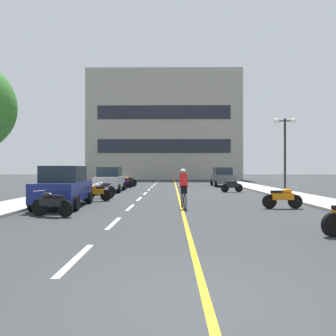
{
  "coord_description": "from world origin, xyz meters",
  "views": [
    {
      "loc": [
        -0.2,
        -4.04,
        1.7
      ],
      "look_at": [
        -0.46,
        20.99,
        1.75
      ],
      "focal_mm": 34.38,
      "sensor_mm": 36.0,
      "label": 1
    }
  ],
  "objects_px": {
    "motorcycle_7": "(232,186)",
    "motorcycle_9": "(124,183)",
    "parked_car_near": "(64,186)",
    "cyclist_rider": "(183,188)",
    "motorcycle_11": "(129,180)",
    "motorcycle_8": "(118,184)",
    "street_lamp_mid": "(285,138)",
    "motorcycle_4": "(95,192)",
    "motorcycle_2": "(52,203)",
    "motorcycle_5": "(100,190)",
    "motorcycle_3": "(283,198)",
    "motorcycle_10": "(128,182)",
    "parked_car_far": "(222,177)",
    "motorcycle_6": "(103,188)",
    "parked_car_mid": "(110,179)"
  },
  "relations": [
    {
      "from": "parked_car_mid",
      "to": "cyclist_rider",
      "type": "height_order",
      "value": "parked_car_mid"
    },
    {
      "from": "parked_car_near",
      "to": "motorcycle_11",
      "type": "xyz_separation_m",
      "value": [
        0.33,
        19.18,
        -0.44
      ]
    },
    {
      "from": "parked_car_mid",
      "to": "motorcycle_9",
      "type": "height_order",
      "value": "parked_car_mid"
    },
    {
      "from": "motorcycle_5",
      "to": "cyclist_rider",
      "type": "relative_size",
      "value": 0.94
    },
    {
      "from": "motorcycle_8",
      "to": "parked_car_far",
      "type": "bearing_deg",
      "value": 27.85
    },
    {
      "from": "parked_car_near",
      "to": "motorcycle_5",
      "type": "distance_m",
      "value": 4.18
    },
    {
      "from": "parked_car_far",
      "to": "motorcycle_4",
      "type": "relative_size",
      "value": 2.48
    },
    {
      "from": "motorcycle_9",
      "to": "cyclist_rider",
      "type": "xyz_separation_m",
      "value": [
        4.74,
        -14.67,
        0.41
      ]
    },
    {
      "from": "parked_car_near",
      "to": "motorcycle_11",
      "type": "distance_m",
      "value": 19.19
    },
    {
      "from": "parked_car_mid",
      "to": "motorcycle_11",
      "type": "bearing_deg",
      "value": 89.37
    },
    {
      "from": "parked_car_near",
      "to": "motorcycle_7",
      "type": "height_order",
      "value": "parked_car_near"
    },
    {
      "from": "parked_car_far",
      "to": "motorcycle_2",
      "type": "height_order",
      "value": "parked_car_far"
    },
    {
      "from": "motorcycle_7",
      "to": "motorcycle_9",
      "type": "relative_size",
      "value": 0.99
    },
    {
      "from": "street_lamp_mid",
      "to": "motorcycle_11",
      "type": "xyz_separation_m",
      "value": [
        -11.96,
        12.16,
        -3.26
      ]
    },
    {
      "from": "motorcycle_2",
      "to": "motorcycle_11",
      "type": "xyz_separation_m",
      "value": [
        -0.2,
        22.04,
        0.0
      ]
    },
    {
      "from": "motorcycle_3",
      "to": "motorcycle_10",
      "type": "distance_m",
      "value": 18.67
    },
    {
      "from": "parked_car_near",
      "to": "cyclist_rider",
      "type": "distance_m",
      "value": 5.32
    },
    {
      "from": "motorcycle_3",
      "to": "motorcycle_7",
      "type": "height_order",
      "value": "same"
    },
    {
      "from": "motorcycle_4",
      "to": "motorcycle_5",
      "type": "bearing_deg",
      "value": 93.88
    },
    {
      "from": "motorcycle_9",
      "to": "motorcycle_11",
      "type": "relative_size",
      "value": 0.99
    },
    {
      "from": "parked_car_mid",
      "to": "parked_car_far",
      "type": "bearing_deg",
      "value": 37.85
    },
    {
      "from": "motorcycle_8",
      "to": "street_lamp_mid",
      "type": "bearing_deg",
      "value": -22.66
    },
    {
      "from": "motorcycle_8",
      "to": "motorcycle_10",
      "type": "bearing_deg",
      "value": 86.03
    },
    {
      "from": "street_lamp_mid",
      "to": "motorcycle_11",
      "type": "height_order",
      "value": "street_lamp_mid"
    },
    {
      "from": "motorcycle_4",
      "to": "motorcycle_8",
      "type": "relative_size",
      "value": 1.0
    },
    {
      "from": "parked_car_far",
      "to": "motorcycle_10",
      "type": "relative_size",
      "value": 2.48
    },
    {
      "from": "motorcycle_4",
      "to": "motorcycle_9",
      "type": "distance_m",
      "value": 11.62
    },
    {
      "from": "motorcycle_3",
      "to": "motorcycle_9",
      "type": "xyz_separation_m",
      "value": [
        -8.96,
        14.69,
        0.0
      ]
    },
    {
      "from": "cyclist_rider",
      "to": "motorcycle_7",
      "type": "bearing_deg",
      "value": 67.86
    },
    {
      "from": "motorcycle_4",
      "to": "motorcycle_11",
      "type": "distance_m",
      "value": 16.64
    },
    {
      "from": "parked_car_near",
      "to": "motorcycle_2",
      "type": "height_order",
      "value": "parked_car_near"
    },
    {
      "from": "motorcycle_4",
      "to": "motorcycle_3",
      "type": "bearing_deg",
      "value": -19.4
    },
    {
      "from": "motorcycle_4",
      "to": "motorcycle_5",
      "type": "height_order",
      "value": "same"
    },
    {
      "from": "parked_car_near",
      "to": "motorcycle_9",
      "type": "relative_size",
      "value": 2.55
    },
    {
      "from": "motorcycle_4",
      "to": "parked_car_far",
      "type": "bearing_deg",
      "value": 58.1
    },
    {
      "from": "motorcycle_9",
      "to": "parked_car_far",
      "type": "bearing_deg",
      "value": 16.71
    },
    {
      "from": "motorcycle_4",
      "to": "cyclist_rider",
      "type": "xyz_separation_m",
      "value": [
        4.5,
        -3.06,
        0.41
      ]
    },
    {
      "from": "parked_car_mid",
      "to": "motorcycle_6",
      "type": "height_order",
      "value": "parked_car_mid"
    },
    {
      "from": "motorcycle_6",
      "to": "motorcycle_9",
      "type": "relative_size",
      "value": 0.98
    },
    {
      "from": "street_lamp_mid",
      "to": "cyclist_rider",
      "type": "distance_m",
      "value": 10.66
    },
    {
      "from": "motorcycle_3",
      "to": "motorcycle_10",
      "type": "height_order",
      "value": "same"
    },
    {
      "from": "parked_car_near",
      "to": "motorcycle_4",
      "type": "relative_size",
      "value": 2.52
    },
    {
      "from": "motorcycle_3",
      "to": "motorcycle_6",
      "type": "relative_size",
      "value": 1.03
    },
    {
      "from": "motorcycle_4",
      "to": "cyclist_rider",
      "type": "relative_size",
      "value": 0.96
    },
    {
      "from": "motorcycle_2",
      "to": "parked_car_near",
      "type": "bearing_deg",
      "value": 100.43
    },
    {
      "from": "parked_car_mid",
      "to": "cyclist_rider",
      "type": "xyz_separation_m",
      "value": [
        5.08,
        -10.03,
        -0.03
      ]
    },
    {
      "from": "motorcycle_6",
      "to": "motorcycle_10",
      "type": "bearing_deg",
      "value": 88.46
    },
    {
      "from": "motorcycle_7",
      "to": "motorcycle_10",
      "type": "distance_m",
      "value": 10.95
    },
    {
      "from": "motorcycle_8",
      "to": "motorcycle_9",
      "type": "xyz_separation_m",
      "value": [
        0.16,
        2.18,
        0.0
      ]
    },
    {
      "from": "motorcycle_5",
      "to": "motorcycle_8",
      "type": "xyz_separation_m",
      "value": [
        -0.29,
        7.87,
        0.0
      ]
    }
  ]
}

